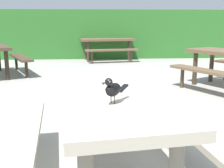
# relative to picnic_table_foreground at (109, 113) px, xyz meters

# --- Properties ---
(hedge_wall) EXTENTS (28.00, 1.35, 1.72)m
(hedge_wall) POSITION_rel_picnic_table_foreground_xyz_m (-0.03, 8.24, 0.30)
(hedge_wall) COLOR #2D6B28
(hedge_wall) RESTS_ON ground
(picnic_table_foreground) EXTENTS (1.89, 1.92, 0.74)m
(picnic_table_foreground) POSITION_rel_picnic_table_foreground_xyz_m (0.00, 0.00, 0.00)
(picnic_table_foreground) COLOR #B2A893
(picnic_table_foreground) RESTS_ON ground
(bird_grackle) EXTENTS (0.19, 0.24, 0.18)m
(bird_grackle) POSITION_rel_picnic_table_foreground_xyz_m (0.00, -0.35, 0.29)
(bird_grackle) COLOR black
(bird_grackle) RESTS_ON picnic_table_foreground
(picnic_table_far_centre) EXTENTS (1.96, 1.93, 0.74)m
(picnic_table_far_centre) POSITION_rel_picnic_table_foreground_xyz_m (0.31, 7.28, 0.00)
(picnic_table_far_centre) COLOR brown
(picnic_table_far_centre) RESTS_ON ground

